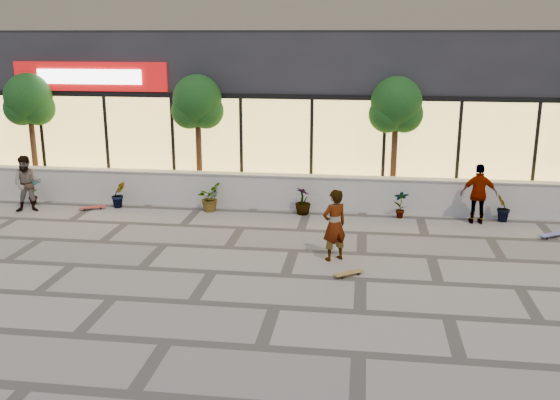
# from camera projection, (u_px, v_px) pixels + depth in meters

# --- Properties ---
(ground) EXTENTS (80.00, 80.00, 0.00)m
(ground) POSITION_uv_depth(u_px,v_px,m) (275.00, 307.00, 12.01)
(ground) COLOR gray
(ground) RESTS_ON ground
(planter_wall) EXTENTS (22.00, 0.42, 1.04)m
(planter_wall) POSITION_uv_depth(u_px,v_px,m) (308.00, 192.00, 18.57)
(planter_wall) COLOR silver
(planter_wall) RESTS_ON ground
(retail_building) EXTENTS (24.00, 9.17, 8.50)m
(retail_building) POSITION_uv_depth(u_px,v_px,m) (323.00, 58.00, 22.86)
(retail_building) COLOR black
(retail_building) RESTS_ON ground
(shrub_a) EXTENTS (0.43, 0.29, 0.81)m
(shrub_a) POSITION_uv_depth(u_px,v_px,m) (32.00, 191.00, 19.19)
(shrub_a) COLOR #123913
(shrub_a) RESTS_ON ground
(shrub_b) EXTENTS (0.57, 0.57, 0.81)m
(shrub_b) POSITION_uv_depth(u_px,v_px,m) (119.00, 194.00, 18.82)
(shrub_b) COLOR #123913
(shrub_b) RESTS_ON ground
(shrub_c) EXTENTS (0.68, 0.77, 0.81)m
(shrub_c) POSITION_uv_depth(u_px,v_px,m) (209.00, 197.00, 18.46)
(shrub_c) COLOR #123913
(shrub_c) RESTS_ON ground
(shrub_d) EXTENTS (0.64, 0.64, 0.81)m
(shrub_d) POSITION_uv_depth(u_px,v_px,m) (303.00, 201.00, 18.09)
(shrub_d) COLOR #123913
(shrub_d) RESTS_ON ground
(shrub_e) EXTENTS (0.46, 0.35, 0.81)m
(shrub_e) POSITION_uv_depth(u_px,v_px,m) (401.00, 204.00, 17.73)
(shrub_e) COLOR #123913
(shrub_e) RESTS_ON ground
(shrub_f) EXTENTS (0.55, 0.57, 0.81)m
(shrub_f) POSITION_uv_depth(u_px,v_px,m) (503.00, 208.00, 17.36)
(shrub_f) COLOR #123913
(shrub_f) RESTS_ON ground
(tree_west) EXTENTS (1.60, 1.50, 3.92)m
(tree_west) POSITION_uv_depth(u_px,v_px,m) (29.00, 102.00, 19.78)
(tree_west) COLOR #432918
(tree_west) RESTS_ON ground
(tree_midwest) EXTENTS (1.60, 1.50, 3.92)m
(tree_midwest) POSITION_uv_depth(u_px,v_px,m) (197.00, 105.00, 19.07)
(tree_midwest) COLOR #432918
(tree_midwest) RESTS_ON ground
(tree_mideast) EXTENTS (1.60, 1.50, 3.92)m
(tree_mideast) POSITION_uv_depth(u_px,v_px,m) (396.00, 108.00, 18.28)
(tree_mideast) COLOR #432918
(tree_mideast) RESTS_ON ground
(skater_center) EXTENTS (0.74, 0.68, 1.69)m
(skater_center) POSITION_uv_depth(u_px,v_px,m) (334.00, 225.00, 14.32)
(skater_center) COLOR white
(skater_center) RESTS_ON ground
(skater_left) EXTENTS (0.98, 0.86, 1.68)m
(skater_left) POSITION_uv_depth(u_px,v_px,m) (28.00, 184.00, 18.26)
(skater_left) COLOR tan
(skater_left) RESTS_ON ground
(skater_right_near) EXTENTS (0.98, 0.41, 1.68)m
(skater_right_near) POSITION_uv_depth(u_px,v_px,m) (479.00, 194.00, 17.12)
(skater_right_near) COLOR white
(skater_right_near) RESTS_ON ground
(skateboard_center) EXTENTS (0.67, 0.56, 0.08)m
(skateboard_center) POSITION_uv_depth(u_px,v_px,m) (349.00, 273.00, 13.53)
(skateboard_center) COLOR olive
(skateboard_center) RESTS_ON ground
(skateboard_left) EXTENTS (0.77, 0.53, 0.09)m
(skateboard_left) POSITION_uv_depth(u_px,v_px,m) (92.00, 207.00, 18.64)
(skateboard_left) COLOR #B52D21
(skateboard_left) RESTS_ON ground
(skateboard_right_far) EXTENTS (0.79, 0.60, 0.10)m
(skateboard_right_far) POSITION_uv_depth(u_px,v_px,m) (552.00, 235.00, 16.09)
(skateboard_right_far) COLOR #55569D
(skateboard_right_far) RESTS_ON ground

